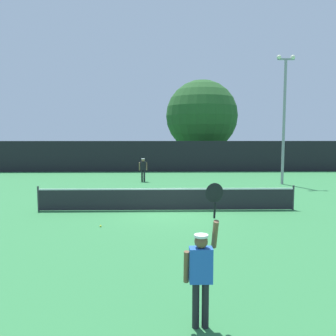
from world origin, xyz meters
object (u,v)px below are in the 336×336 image
Objects in this scene: player_serving at (201,266)px; parked_car_far at (252,158)px; parked_car_near at (91,157)px; player_receiving at (143,167)px; large_tree at (202,116)px; parked_car_mid at (188,159)px; tennis_ball at (100,226)px; light_pole at (284,112)px.

parked_car_far is at bearing 73.53° from player_serving.
player_receiving is at bearing -70.26° from parked_car_near.
large_tree is 2.14× the size of parked_car_far.
parked_car_mid is (4.07, 11.97, -0.21)m from player_receiving.
large_tree is 4.76m from parked_car_mid.
large_tree is at bearing 75.13° from tennis_ball.
tennis_ball is 27.35m from parked_car_near.
parked_car_mid is at bearing -176.08° from parked_car_far.
player_serving is 0.27× the size of large_tree.
large_tree reaches higher than parked_car_mid.
parked_car_mid is at bearing -19.03° from parked_car_near.
player_serving is 32.09m from parked_car_far.
parked_car_mid is (2.20, 30.33, -0.28)m from player_serving.
large_tree is (6.50, 24.46, 5.23)m from tennis_ball.
light_pole is 14.46m from large_tree.
tennis_ball is at bearing -82.28° from parked_car_near.
parked_car_near is at bearing 172.54° from parked_car_far.
parked_car_mid is at bearing 85.86° from player_serving.
parked_car_near is 1.01× the size of parked_car_mid.
parked_car_far is (17.54, -2.37, 0.00)m from parked_car_near.
large_tree is at bearing 179.38° from parked_car_far.
parked_car_near is 1.03× the size of parked_car_far.
large_tree is 2.08× the size of parked_car_near.
player_serving is 0.56× the size of parked_car_near.
parked_car_near is 17.70m from parked_car_far.
tennis_ball is 0.01× the size of large_tree.
tennis_ball is at bearing -115.76° from parked_car_far.
large_tree is at bearing -14.88° from parked_car_near.
player_serving is 31.36m from large_tree.
tennis_ball is (-2.79, 6.39, -1.02)m from player_serving.
player_receiving is 14.33m from large_tree.
player_serving is at bearing -113.70° from light_pole.
player_serving is 0.57× the size of parked_car_mid.
light_pole is 1.93× the size of parked_car_near.
player_serving is 18.46m from player_receiving.
parked_car_far reaches higher than player_receiving.
light_pole is (10.20, 10.49, 4.72)m from tennis_ball.
light_pole reaches higher than parked_car_far.
parked_car_near is at bearing 101.93° from tennis_ball.
parked_car_far is (9.10, 30.77, -0.28)m from player_serving.
player_serving is 1.50× the size of player_receiving.
tennis_ball is at bearing 113.58° from player_serving.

